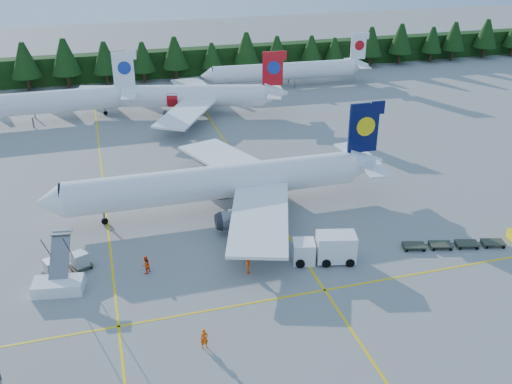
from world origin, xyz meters
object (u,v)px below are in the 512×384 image
object	(u,v)px
airliner_red	(170,96)
airstairs	(59,281)
airliner_navy	(210,184)
service_truck	(324,248)

from	to	relation	value
airliner_red	airstairs	xyz separation A→B (m)	(-18.75, -52.22, -2.54)
airliner_navy	airstairs	distance (m)	21.88
airliner_navy	airliner_red	distance (m)	39.91
airliner_red	service_truck	size ratio (longest dim) A/B	5.55
airliner_navy	airliner_red	world-z (taller)	airliner_navy
airstairs	service_truck	bearing A→B (deg)	4.14
airliner_navy	airliner_red	xyz separation A→B (m)	(0.88, 39.90, -0.23)
airstairs	service_truck	size ratio (longest dim) A/B	1.00
airliner_red	service_truck	xyz separation A→B (m)	(8.41, -54.65, -1.89)
airliner_red	airstairs	size ratio (longest dim) A/B	5.58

